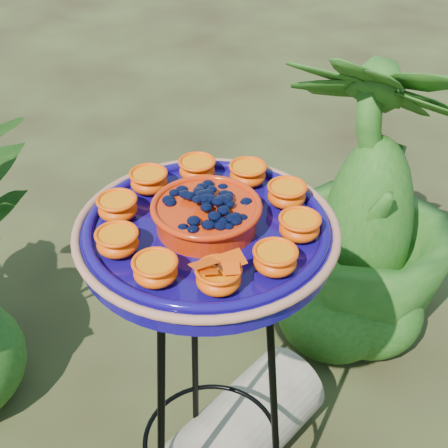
{
  "coord_description": "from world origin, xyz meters",
  "views": [
    {
      "loc": [
        -0.01,
        -0.8,
        1.61
      ],
      "look_at": [
        0.17,
        0.06,
        0.97
      ],
      "focal_mm": 50.0,
      "sensor_mm": 36.0,
      "label": 1
    }
  ],
  "objects": [
    {
      "name": "shrub_back_right",
      "position": [
        0.77,
        0.69,
        0.52
      ],
      "size": [
        0.81,
        0.81,
        1.03
      ],
      "primitive_type": "imported",
      "rotation": [
        0.0,
        0.0,
        2.52
      ],
      "color": "#194C14",
      "rests_on": "ground"
    },
    {
      "name": "feeder_dish",
      "position": [
        0.14,
        0.09,
        0.95
      ],
      "size": [
        0.49,
        0.49,
        0.11
      ],
      "rotation": [
        0.0,
        0.0,
        0.07
      ],
      "color": "#11075C",
      "rests_on": "tripod_stand"
    },
    {
      "name": "tripod_stand",
      "position": [
        0.14,
        0.09,
        0.55
      ],
      "size": [
        0.35,
        0.37,
        0.9
      ],
      "rotation": [
        0.0,
        0.0,
        0.07
      ],
      "color": "black",
      "rests_on": "ground"
    }
  ]
}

